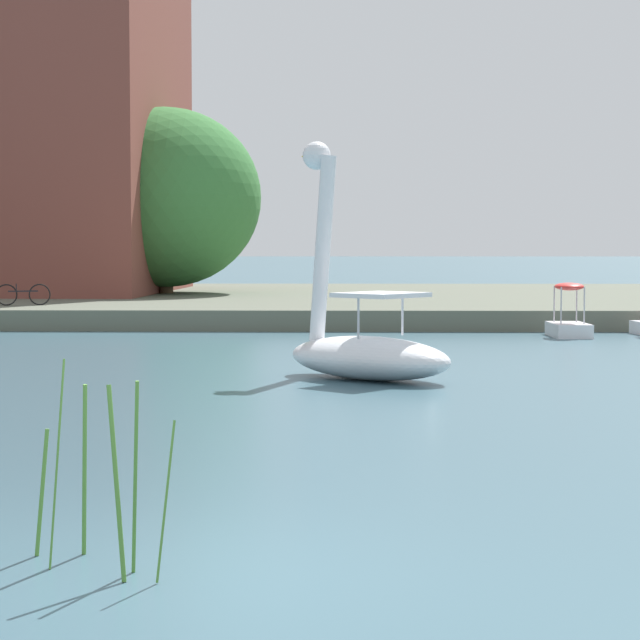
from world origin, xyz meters
TOP-DOWN VIEW (x-y plane):
  - ground_plane at (0.00, 0.00)m, footprint 508.04×508.04m
  - shore_bank_far at (0.00, 37.13)m, footprint 116.04×23.84m
  - swan_boat at (1.83, 13.19)m, footprint 3.57×3.37m
  - pedal_boat_red at (7.31, 23.53)m, footprint 0.96×1.81m
  - tree_willow_near_path at (-5.13, 37.40)m, footprint 8.98×8.99m
  - bicycle_parked at (-8.05, 27.92)m, footprint 1.56×0.44m

SIDE VIEW (x-z plane):
  - ground_plane at x=0.00m, z-range 0.00..0.00m
  - shore_bank_far at x=0.00m, z-range 0.00..0.58m
  - pedal_boat_red at x=7.31m, z-range -0.27..1.13m
  - swan_boat at x=1.83m, z-range -1.47..2.78m
  - bicycle_parked at x=-8.05m, z-range 0.58..1.24m
  - tree_willow_near_path at x=-5.13m, z-range 0.70..7.57m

